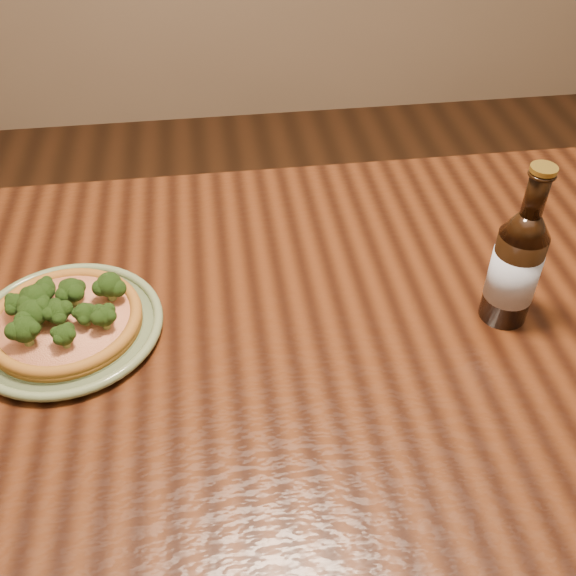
{
  "coord_description": "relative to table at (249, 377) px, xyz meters",
  "views": [
    {
      "loc": [
        -0.03,
        -0.59,
        1.45
      ],
      "look_at": [
        0.06,
        0.12,
        0.82
      ],
      "focal_mm": 42.0,
      "sensor_mm": 36.0,
      "label": 1
    }
  ],
  "objects": [
    {
      "name": "table",
      "position": [
        0.0,
        0.0,
        0.0
      ],
      "size": [
        1.6,
        0.9,
        0.75
      ],
      "color": "#401F0D",
      "rests_on": "ground"
    },
    {
      "name": "plate",
      "position": [
        -0.26,
        0.04,
        0.1
      ],
      "size": [
        0.28,
        0.28,
        0.02
      ],
      "rotation": [
        0.0,
        0.0,
        0.14
      ],
      "color": "#687D56",
      "rests_on": "table"
    },
    {
      "name": "pizza",
      "position": [
        -0.26,
        0.04,
        0.12
      ],
      "size": [
        0.22,
        0.22,
        0.07
      ],
      "rotation": [
        0.0,
        0.0,
        -0.27
      ],
      "color": "#986422",
      "rests_on": "plate"
    },
    {
      "name": "beer_bottle",
      "position": [
        0.39,
        -0.01,
        0.19
      ],
      "size": [
        0.07,
        0.07,
        0.26
      ],
      "rotation": [
        0.0,
        0.0,
        0.38
      ],
      "color": "black",
      "rests_on": "table"
    }
  ]
}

